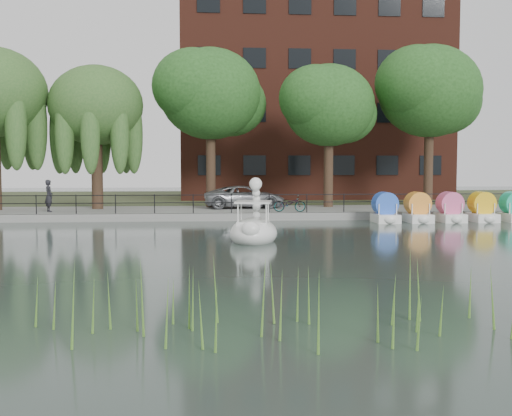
{
  "coord_description": "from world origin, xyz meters",
  "views": [
    {
      "loc": [
        -1.59,
        -20.29,
        3.0
      ],
      "look_at": [
        0.5,
        4.0,
        1.3
      ],
      "focal_mm": 45.0,
      "sensor_mm": 36.0,
      "label": 1
    }
  ],
  "objects": [
    {
      "name": "broadleaf_center",
      "position": [
        -1.0,
        18.0,
        7.06
      ],
      "size": [
        6.0,
        6.0,
        9.25
      ],
      "color": "#473323",
      "rests_on": "promenade"
    },
    {
      "name": "pedestrian",
      "position": [
        -9.72,
        14.84,
        1.39
      ],
      "size": [
        0.78,
        0.86,
        1.98
      ],
      "primitive_type": "imported",
      "rotation": [
        0.0,
        0.0,
        2.12
      ],
      "color": "black",
      "rests_on": "promenade"
    },
    {
      "name": "broadleaf_right",
      "position": [
        6.0,
        17.5,
        6.39
      ],
      "size": [
        5.4,
        5.4,
        8.32
      ],
      "color": "#473323",
      "rests_on": "promenade"
    },
    {
      "name": "promenade",
      "position": [
        0.0,
        16.0,
        0.2
      ],
      "size": [
        40.0,
        6.0,
        0.4
      ],
      "primitive_type": "cube",
      "color": "gray",
      "rests_on": "ground_plane"
    },
    {
      "name": "pedal_boat_row",
      "position": [
        11.13,
        11.48,
        0.61
      ],
      "size": [
        7.95,
        1.7,
        1.4
      ],
      "color": "white",
      "rests_on": "ground_plane"
    },
    {
      "name": "ground_plane",
      "position": [
        0.0,
        0.0,
        0.0
      ],
      "size": [
        120.0,
        120.0,
        0.0
      ],
      "primitive_type": "plane",
      "color": "#3A4A42"
    },
    {
      "name": "land_strip",
      "position": [
        0.0,
        30.0,
        0.18
      ],
      "size": [
        60.0,
        22.0,
        0.36
      ],
      "primitive_type": "cube",
      "color": "#47512D",
      "rests_on": "ground_plane"
    },
    {
      "name": "railing",
      "position": [
        0.0,
        13.25,
        1.15
      ],
      "size": [
        32.0,
        0.05,
        1.0
      ],
      "color": "black",
      "rests_on": "promenade"
    },
    {
      "name": "apartment_building",
      "position": [
        7.0,
        29.97,
        9.36
      ],
      "size": [
        20.0,
        10.07,
        18.0
      ],
      "color": "#4C1E16",
      "rests_on": "land_strip"
    },
    {
      "name": "broadleaf_far",
      "position": [
        12.5,
        18.5,
        7.4
      ],
      "size": [
        6.3,
        6.3,
        9.71
      ],
      "color": "#473323",
      "rests_on": "promenade"
    },
    {
      "name": "bicycle",
      "position": [
        3.15,
        13.74,
        0.9
      ],
      "size": [
        0.87,
        1.79,
        1.0
      ],
      "primitive_type": "imported",
      "rotation": [
        0.0,
        0.0,
        1.41
      ],
      "color": "gray",
      "rests_on": "promenade"
    },
    {
      "name": "minivan",
      "position": [
        0.94,
        16.86,
        1.15
      ],
      "size": [
        2.88,
        5.53,
        1.49
      ],
      "primitive_type": "imported",
      "rotation": [
        0.0,
        0.0,
        1.65
      ],
      "color": "gray",
      "rests_on": "promenade"
    },
    {
      "name": "swan_boat",
      "position": [
        0.43,
        4.21,
        0.53
      ],
      "size": [
        2.27,
        3.14,
        2.44
      ],
      "rotation": [
        0.0,
        0.0,
        -0.17
      ],
      "color": "white",
      "rests_on": "ground_plane"
    },
    {
      "name": "willow_mid",
      "position": [
        -7.5,
        17.0,
        6.25
      ],
      "size": [
        5.32,
        5.32,
        8.15
      ],
      "color": "#473323",
      "rests_on": "promenade"
    },
    {
      "name": "reed_bank",
      "position": [
        2.0,
        -9.5,
        0.6
      ],
      "size": [
        24.0,
        2.4,
        1.2
      ],
      "color": "#669938",
      "rests_on": "ground_plane"
    },
    {
      "name": "kerb",
      "position": [
        0.0,
        13.05,
        0.2
      ],
      "size": [
        40.0,
        0.25,
        0.4
      ],
      "primitive_type": "cube",
      "color": "gray",
      "rests_on": "ground_plane"
    }
  ]
}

